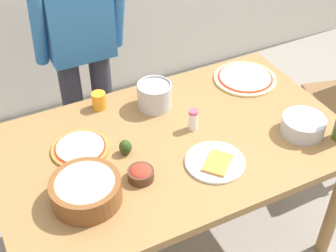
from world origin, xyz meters
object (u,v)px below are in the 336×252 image
pizza_raw_on_board (245,78)px  pizza_cooked_on_tray (80,148)px  person_cook (80,41)px  steel_pot (154,95)px  small_sauce_bowl (141,173)px  avocado (125,147)px  mixing_bowl_steel (303,125)px  dining_table (173,155)px  plate_with_slice (215,162)px  popcorn_bowl (86,189)px  cup_orange (99,100)px  salt_shaker (193,120)px

pizza_raw_on_board → pizza_cooked_on_tray: same height
person_cook → steel_pot: person_cook is taller
small_sauce_bowl → avocado: 0.17m
person_cook → pizza_raw_on_board: 0.90m
mixing_bowl_steel → avocado: (-0.79, 0.23, -0.01)m
dining_table → small_sauce_bowl: small_sauce_bowl is taller
dining_table → steel_pot: 0.32m
plate_with_slice → steel_pot: size_ratio=1.50×
person_cook → pizza_cooked_on_tray: 0.69m
pizza_cooked_on_tray → steel_pot: bearing=18.5°
person_cook → popcorn_bowl: 0.97m
steel_pot → person_cook: bearing=113.2°
mixing_bowl_steel → avocado: 0.82m
cup_orange → steel_pot: bearing=-23.9°
popcorn_bowl → salt_shaker: 0.62m
dining_table → mixing_bowl_steel: bearing=-20.6°
pizza_cooked_on_tray → person_cook: bearing=70.0°
plate_with_slice → avocado: avocado is taller
steel_pot → salt_shaker: (0.08, -0.24, -0.01)m
pizza_raw_on_board → steel_pot: size_ratio=1.93×
pizza_raw_on_board → salt_shaker: salt_shaker is taller
pizza_cooked_on_tray → avocado: 0.21m
plate_with_slice → mixing_bowl_steel: size_ratio=1.30×
popcorn_bowl → small_sauce_bowl: bearing=2.5°
small_sauce_bowl → avocado: bearing=88.9°
cup_orange → small_sauce_bowl: bearing=-91.6°
salt_shaker → pizza_cooked_on_tray: bearing=169.7°
popcorn_bowl → avocado: 0.30m
plate_with_slice → steel_pot: bearing=96.6°
plate_with_slice → salt_shaker: (0.03, 0.25, 0.04)m
salt_shaker → steel_pot: bearing=109.3°
popcorn_bowl → steel_pot: (0.50, 0.44, 0.00)m
plate_with_slice → cup_orange: 0.67m
avocado → mixing_bowl_steel: bearing=-16.4°
pizza_raw_on_board → steel_pot: bearing=179.7°
popcorn_bowl → salt_shaker: size_ratio=2.64×
pizza_raw_on_board → person_cook: bearing=146.9°
person_cook → cup_orange: 0.40m
pizza_raw_on_board → avocado: avocado is taller
cup_orange → avocado: (-0.01, -0.37, -0.01)m
pizza_cooked_on_tray → small_sauce_bowl: size_ratio=2.34×
steel_pot → avocado: (-0.26, -0.26, -0.03)m
popcorn_bowl → salt_shaker: bearing=18.7°
popcorn_bowl → small_sauce_bowl: (0.24, 0.01, -0.03)m
pizza_cooked_on_tray → cup_orange: bearing=54.2°
person_cook → mixing_bowl_steel: person_cook is taller
cup_orange → dining_table: bearing=-61.4°
pizza_raw_on_board → salt_shaker: 0.51m
pizza_raw_on_board → salt_shaker: size_ratio=3.16×
pizza_cooked_on_tray → steel_pot: size_ratio=1.49×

